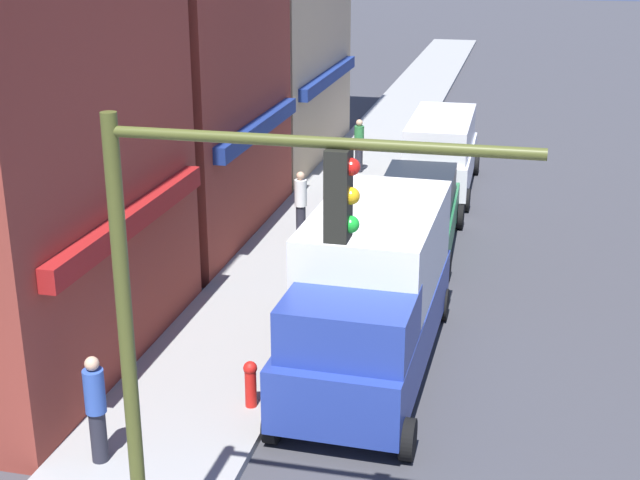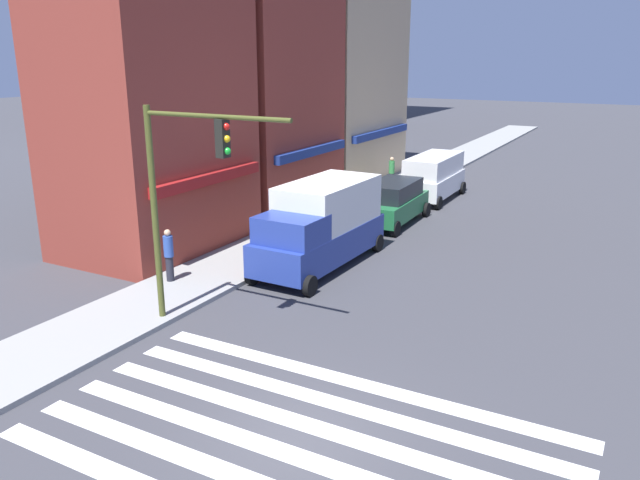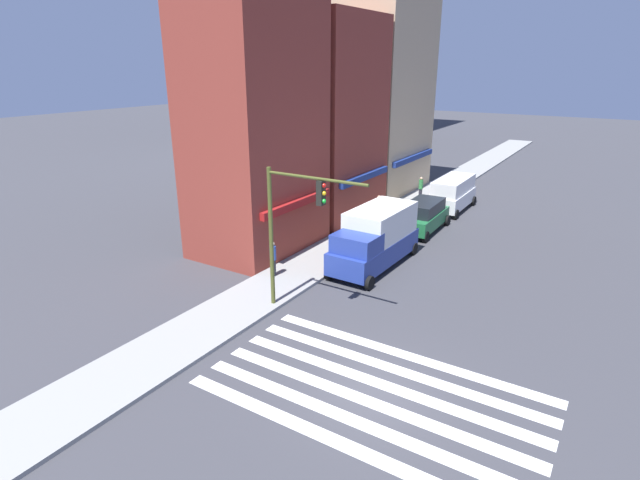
{
  "view_description": "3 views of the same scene",
  "coord_description": "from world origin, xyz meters",
  "px_view_note": "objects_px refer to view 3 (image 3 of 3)",
  "views": [
    {
      "loc": [
        -5.23,
        2.19,
        7.95
      ],
      "look_at": [
        11.06,
        6.0,
        2.0
      ],
      "focal_mm": 50.0,
      "sensor_mm": 36.0,
      "label": 1
    },
    {
      "loc": [
        -9.28,
        -5.55,
        7.36
      ],
      "look_at": [
        9.54,
        4.7,
        1.0
      ],
      "focal_mm": 35.0,
      "sensor_mm": 36.0,
      "label": 2
    },
    {
      "loc": [
        -12.33,
        -5.73,
        9.97
      ],
      "look_at": [
        3.14,
        4.0,
        3.5
      ],
      "focal_mm": 28.0,
      "sensor_mm": 36.0,
      "label": 3
    }
  ],
  "objects_px": {
    "pedestrian_green_top": "(421,188)",
    "pedestrian_blue_shirt": "(273,258)",
    "box_truck_blue": "(376,237)",
    "suv_green": "(423,215)",
    "van_white": "(453,193)",
    "fire_hydrant": "(327,261)",
    "pedestrian_white_shirt": "(379,208)",
    "traffic_signal": "(291,218)"
  },
  "relations": [
    {
      "from": "pedestrian_green_top",
      "to": "pedestrian_blue_shirt",
      "type": "bearing_deg",
      "value": 154.03
    },
    {
      "from": "box_truck_blue",
      "to": "suv_green",
      "type": "xyz_separation_m",
      "value": [
        6.78,
        0.0,
        -0.56
      ]
    },
    {
      "from": "box_truck_blue",
      "to": "van_white",
      "type": "relative_size",
      "value": 1.25
    },
    {
      "from": "suv_green",
      "to": "pedestrian_green_top",
      "type": "relative_size",
      "value": 2.68
    },
    {
      "from": "box_truck_blue",
      "to": "pedestrian_green_top",
      "type": "distance_m",
      "value": 13.72
    },
    {
      "from": "box_truck_blue",
      "to": "van_white",
      "type": "distance_m",
      "value": 12.45
    },
    {
      "from": "box_truck_blue",
      "to": "fire_hydrant",
      "type": "relative_size",
      "value": 7.43
    },
    {
      "from": "van_white",
      "to": "pedestrian_green_top",
      "type": "relative_size",
      "value": 2.84
    },
    {
      "from": "suv_green",
      "to": "pedestrian_white_shirt",
      "type": "xyz_separation_m",
      "value": [
        -0.11,
        3.04,
        0.04
      ]
    },
    {
      "from": "traffic_signal",
      "to": "pedestrian_blue_shirt",
      "type": "bearing_deg",
      "value": 50.09
    },
    {
      "from": "van_white",
      "to": "pedestrian_white_shirt",
      "type": "height_order",
      "value": "van_white"
    },
    {
      "from": "box_truck_blue",
      "to": "pedestrian_white_shirt",
      "type": "height_order",
      "value": "box_truck_blue"
    },
    {
      "from": "pedestrian_white_shirt",
      "to": "fire_hydrant",
      "type": "relative_size",
      "value": 2.1
    },
    {
      "from": "box_truck_blue",
      "to": "suv_green",
      "type": "height_order",
      "value": "box_truck_blue"
    },
    {
      "from": "pedestrian_white_shirt",
      "to": "traffic_signal",
      "type": "bearing_deg",
      "value": -74.31
    },
    {
      "from": "pedestrian_green_top",
      "to": "fire_hydrant",
      "type": "relative_size",
      "value": 2.1
    },
    {
      "from": "traffic_signal",
      "to": "pedestrian_green_top",
      "type": "bearing_deg",
      "value": 6.05
    },
    {
      "from": "pedestrian_white_shirt",
      "to": "van_white",
      "type": "bearing_deg",
      "value": 67.69
    },
    {
      "from": "traffic_signal",
      "to": "fire_hydrant",
      "type": "height_order",
      "value": "traffic_signal"
    },
    {
      "from": "fire_hydrant",
      "to": "van_white",
      "type": "bearing_deg",
      "value": -6.69
    },
    {
      "from": "pedestrian_green_top",
      "to": "fire_hydrant",
      "type": "distance_m",
      "value": 15.51
    },
    {
      "from": "suv_green",
      "to": "pedestrian_white_shirt",
      "type": "relative_size",
      "value": 2.68
    },
    {
      "from": "pedestrian_blue_shirt",
      "to": "van_white",
      "type": "bearing_deg",
      "value": 98.86
    },
    {
      "from": "fire_hydrant",
      "to": "pedestrian_blue_shirt",
      "type": "bearing_deg",
      "value": 139.8
    },
    {
      "from": "pedestrian_blue_shirt",
      "to": "pedestrian_white_shirt",
      "type": "xyz_separation_m",
      "value": [
        10.81,
        -0.43,
        0.0
      ]
    },
    {
      "from": "pedestrian_blue_shirt",
      "to": "pedestrian_green_top",
      "type": "relative_size",
      "value": 1.0
    },
    {
      "from": "van_white",
      "to": "pedestrian_blue_shirt",
      "type": "relative_size",
      "value": 2.84
    },
    {
      "from": "pedestrian_blue_shirt",
      "to": "pedestrian_green_top",
      "type": "height_order",
      "value": "same"
    },
    {
      "from": "traffic_signal",
      "to": "pedestrian_blue_shirt",
      "type": "xyz_separation_m",
      "value": [
        2.35,
        2.81,
        -3.1
      ]
    },
    {
      "from": "pedestrian_green_top",
      "to": "fire_hydrant",
      "type": "xyz_separation_m",
      "value": [
        -15.46,
        -1.08,
        -0.46
      ]
    },
    {
      "from": "suv_green",
      "to": "fire_hydrant",
      "type": "distance_m",
      "value": 8.99
    },
    {
      "from": "box_truck_blue",
      "to": "suv_green",
      "type": "relative_size",
      "value": 1.32
    },
    {
      "from": "traffic_signal",
      "to": "suv_green",
      "type": "xyz_separation_m",
      "value": [
        13.27,
        -0.67,
        -3.14
      ]
    },
    {
      "from": "pedestrian_white_shirt",
      "to": "fire_hydrant",
      "type": "distance_m",
      "value": 8.83
    },
    {
      "from": "pedestrian_green_top",
      "to": "traffic_signal",
      "type": "bearing_deg",
      "value": 162.35
    },
    {
      "from": "suv_green",
      "to": "fire_hydrant",
      "type": "height_order",
      "value": "suv_green"
    },
    {
      "from": "suv_green",
      "to": "van_white",
      "type": "relative_size",
      "value": 0.95
    },
    {
      "from": "van_white",
      "to": "pedestrian_green_top",
      "type": "bearing_deg",
      "value": 69.96
    },
    {
      "from": "suv_green",
      "to": "fire_hydrant",
      "type": "bearing_deg",
      "value": 167.45
    },
    {
      "from": "van_white",
      "to": "pedestrian_white_shirt",
      "type": "bearing_deg",
      "value": 151.63
    },
    {
      "from": "pedestrian_blue_shirt",
      "to": "traffic_signal",
      "type": "bearing_deg",
      "value": -19.23
    },
    {
      "from": "pedestrian_white_shirt",
      "to": "fire_hydrant",
      "type": "height_order",
      "value": "pedestrian_white_shirt"
    }
  ]
}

